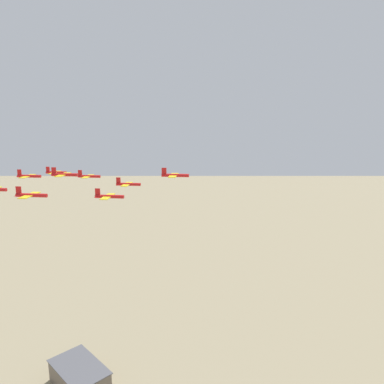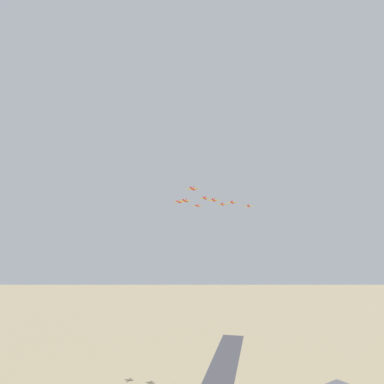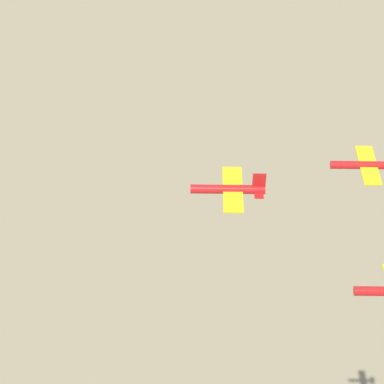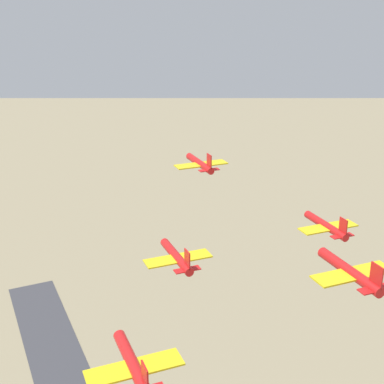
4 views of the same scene
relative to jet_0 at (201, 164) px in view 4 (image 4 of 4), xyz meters
The scene contains 5 objects.
jet_0 is the anchor object (origin of this frame).
jet_1 21.09m from the jet_0, 169.64° to the right, with size 7.51×7.41×2.83m.
jet_2 20.97m from the jet_0, 108.71° to the right, with size 7.51×7.41×2.83m.
jet_3 41.14m from the jet_0, 169.64° to the right, with size 7.51×7.41×2.83m.
jet_4 35.24m from the jet_0, 139.17° to the right, with size 7.51×7.41×2.83m.
Camera 4 is at (-56.48, 34.02, 176.58)m, focal length 50.00 mm.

